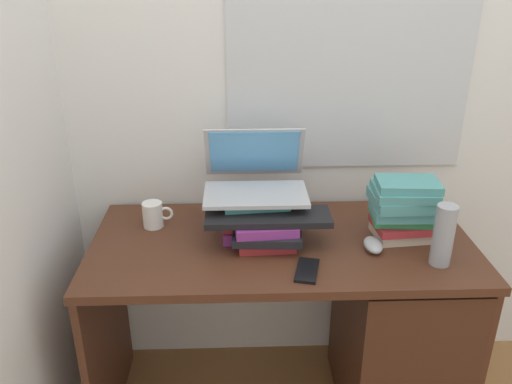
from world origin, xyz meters
name	(u,v)px	position (x,y,z in m)	size (l,w,h in m)	color
wall_back	(278,61)	(0.00, 0.36, 1.30)	(6.00, 0.06, 2.60)	white
wall_left	(12,84)	(-0.82, 0.00, 1.30)	(0.05, 6.00, 2.60)	silver
desk	(370,322)	(0.33, -0.02, 0.41)	(1.32, 0.62, 0.75)	#4C2819
book_stack_tall	(255,216)	(-0.09, 0.06, 0.81)	(0.25, 0.19, 0.14)	#8C338C
book_stack_keyboard_riser	(266,232)	(-0.06, -0.02, 0.80)	(0.24, 0.20, 0.09)	#B22D33
book_stack_side	(404,208)	(0.42, 0.01, 0.86)	(0.24, 0.19, 0.22)	beige
laptop	(255,176)	(-0.09, 0.12, 0.94)	(0.36, 0.29, 0.21)	#B7BABF
keyboard	(268,217)	(-0.05, -0.02, 0.85)	(0.42, 0.14, 0.02)	black
computer_mouse	(373,245)	(0.30, -0.07, 0.77)	(0.06, 0.10, 0.04)	#A5A8AD
mug	(153,215)	(-0.46, 0.12, 0.80)	(0.11, 0.07, 0.09)	white
water_bottle	(443,235)	(0.49, -0.16, 0.85)	(0.07, 0.07, 0.20)	#999EA5
cell_phone	(307,270)	(0.06, -0.20, 0.75)	(0.07, 0.14, 0.01)	black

